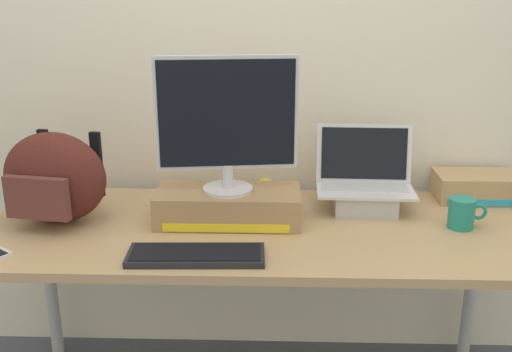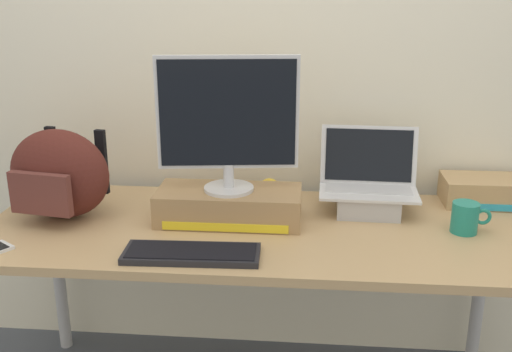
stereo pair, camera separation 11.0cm
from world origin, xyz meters
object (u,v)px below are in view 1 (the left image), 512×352
Objects in this scene: external_keyboard at (196,255)px; plush_toy at (265,189)px; open_laptop at (364,192)px; coffee_mug at (462,213)px; desktop_monitor at (227,121)px; messenger_backpack at (55,178)px; toner_box_yellow at (228,206)px; toner_box_cyan at (478,186)px.

plush_toy reaches higher than external_keyboard.
open_laptop reaches higher than external_keyboard.
open_laptop is 2.73× the size of coffee_mug.
desktop_monitor is at bearing 73.81° from external_keyboard.
open_laptop reaches higher than plush_toy.
desktop_monitor reaches higher than messenger_backpack.
coffee_mug is (0.80, -0.03, -0.00)m from toner_box_yellow.
toner_box_cyan reaches higher than plush_toy.
toner_box_yellow is 1.05× the size of desktop_monitor.
toner_box_yellow is at bearing 92.49° from desktop_monitor.
messenger_backpack reaches higher than toner_box_cyan.
messenger_backpack is 1.23× the size of toner_box_cyan.
open_laptop is 0.85× the size of external_keyboard.
toner_box_yellow reaches higher than external_keyboard.
toner_box_yellow is 0.31m from external_keyboard.
coffee_mug is 1.59× the size of plush_toy.
messenger_backpack reaches higher than plush_toy.
toner_box_yellow is 1.26× the size of messenger_backpack.
plush_toy is at bearing 167.74° from open_laptop.
messenger_backpack reaches higher than external_keyboard.
desktop_monitor is 1.13× the size of external_keyboard.
desktop_monitor is 0.41m from plush_toy.
desktop_monitor is 0.85m from coffee_mug.
toner_box_cyan is at bearing 16.17° from open_laptop.
desktop_monitor reaches higher than open_laptop.
toner_box_yellow reaches higher than toner_box_cyan.
coffee_mug is at bearing -21.23° from plush_toy.
messenger_backpack is 1.56m from toner_box_cyan.
coffee_mug is at bearing -9.21° from desktop_monitor.
desktop_monitor reaches higher than plush_toy.
external_keyboard is at bearing -163.00° from coffee_mug.
messenger_backpack is at bearing 174.53° from desktop_monitor.
toner_box_yellow is 0.30m from desktop_monitor.
external_keyboard is 0.91m from coffee_mug.
toner_box_yellow is 6.10× the size of plush_toy.
desktop_monitor reaches higher than toner_box_cyan.
messenger_backpack is (-0.59, -0.01, -0.20)m from desktop_monitor.
open_laptop is at bearing 17.33° from messenger_backpack.
toner_box_yellow is 0.51m from open_laptop.
plush_toy is (-0.36, 0.09, -0.02)m from open_laptop.
external_keyboard is 0.61m from messenger_backpack.
open_laptop is 0.38m from plush_toy.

